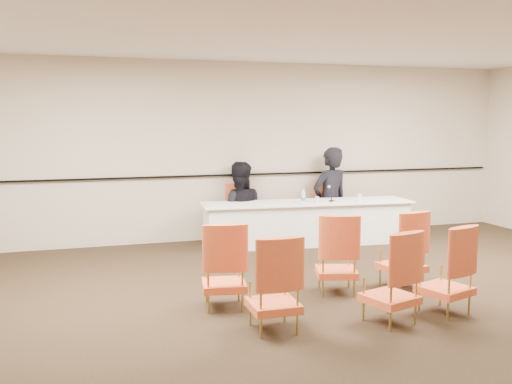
# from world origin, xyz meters

# --- Properties ---
(floor) EXTENTS (10.00, 10.00, 0.00)m
(floor) POSITION_xyz_m (0.00, 0.00, 0.00)
(floor) COLOR black
(floor) RESTS_ON ground
(ceiling) EXTENTS (10.00, 10.00, 0.00)m
(ceiling) POSITION_xyz_m (0.00, 0.00, 3.00)
(ceiling) COLOR silver
(ceiling) RESTS_ON ground
(wall_back) EXTENTS (10.00, 0.04, 3.00)m
(wall_back) POSITION_xyz_m (0.00, 4.00, 1.50)
(wall_back) COLOR beige
(wall_back) RESTS_ON ground
(wall_rail) EXTENTS (9.80, 0.04, 0.03)m
(wall_rail) POSITION_xyz_m (0.00, 3.96, 1.10)
(wall_rail) COLOR black
(wall_rail) RESTS_ON wall_back
(panel_table) EXTENTS (3.53, 1.10, 0.69)m
(panel_table) POSITION_xyz_m (0.86, 3.20, 0.35)
(panel_table) COLOR white
(panel_table) RESTS_ON ground
(panelist_main) EXTENTS (0.82, 0.64, 1.98)m
(panelist_main) POSITION_xyz_m (1.49, 3.68, 0.57)
(panelist_main) COLOR black
(panelist_main) RESTS_ON ground
(panelist_main_chair) EXTENTS (0.54, 0.54, 0.95)m
(panelist_main_chair) POSITION_xyz_m (1.49, 3.68, 0.47)
(panelist_main_chair) COLOR #BA4A21
(panelist_main_chair) RESTS_ON ground
(panelist_second) EXTENTS (1.00, 0.85, 1.80)m
(panelist_second) POSITION_xyz_m (-0.13, 3.82, 0.44)
(panelist_second) COLOR black
(panelist_second) RESTS_ON ground
(panelist_second_chair) EXTENTS (0.54, 0.54, 0.95)m
(panelist_second_chair) POSITION_xyz_m (-0.13, 3.82, 0.47)
(panelist_second_chair) COLOR #BA4A21
(panelist_second_chair) RESTS_ON ground
(papers) EXTENTS (0.35, 0.29, 0.00)m
(papers) POSITION_xyz_m (1.42, 3.13, 0.70)
(papers) COLOR white
(papers) RESTS_ON panel_table
(microphone) EXTENTS (0.11, 0.19, 0.26)m
(microphone) POSITION_xyz_m (1.26, 3.11, 0.82)
(microphone) COLOR black
(microphone) RESTS_ON panel_table
(water_bottle) EXTENTS (0.09, 0.09, 0.23)m
(water_bottle) POSITION_xyz_m (0.75, 3.11, 0.81)
(water_bottle) COLOR #178082
(water_bottle) RESTS_ON panel_table
(drinking_glass) EXTENTS (0.08, 0.08, 0.10)m
(drinking_glass) POSITION_xyz_m (0.98, 3.07, 0.74)
(drinking_glass) COLOR silver
(drinking_glass) RESTS_ON panel_table
(coffee_cup) EXTENTS (0.10, 0.10, 0.12)m
(coffee_cup) POSITION_xyz_m (1.69, 2.98, 0.76)
(coffee_cup) COLOR white
(coffee_cup) RESTS_ON panel_table
(aud_chair_front_left) EXTENTS (0.58, 0.58, 0.95)m
(aud_chair_front_left) POSITION_xyz_m (-1.25, 0.48, 0.47)
(aud_chair_front_left) COLOR #BA4A21
(aud_chair_front_left) RESTS_ON ground
(aud_chair_front_mid) EXTENTS (0.63, 0.63, 0.95)m
(aud_chair_front_mid) POSITION_xyz_m (0.15, 0.60, 0.47)
(aud_chair_front_mid) COLOR #BA4A21
(aud_chair_front_mid) RESTS_ON ground
(aud_chair_front_right) EXTENTS (0.58, 0.58, 0.95)m
(aud_chair_front_right) POSITION_xyz_m (1.01, 0.57, 0.47)
(aud_chair_front_right) COLOR #BA4A21
(aud_chair_front_right) RESTS_ON ground
(aud_chair_back_left) EXTENTS (0.51, 0.51, 0.95)m
(aud_chair_back_left) POSITION_xyz_m (-0.97, -0.33, 0.47)
(aud_chair_back_left) COLOR #BA4A21
(aud_chair_back_left) RESTS_ON ground
(aud_chair_back_mid) EXTENTS (0.62, 0.62, 0.95)m
(aud_chair_back_mid) POSITION_xyz_m (0.22, -0.48, 0.47)
(aud_chair_back_mid) COLOR #BA4A21
(aud_chair_back_mid) RESTS_ON ground
(aud_chair_back_right) EXTENTS (0.63, 0.63, 0.95)m
(aud_chair_back_right) POSITION_xyz_m (0.93, -0.39, 0.47)
(aud_chair_back_right) COLOR #BA4A21
(aud_chair_back_right) RESTS_ON ground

